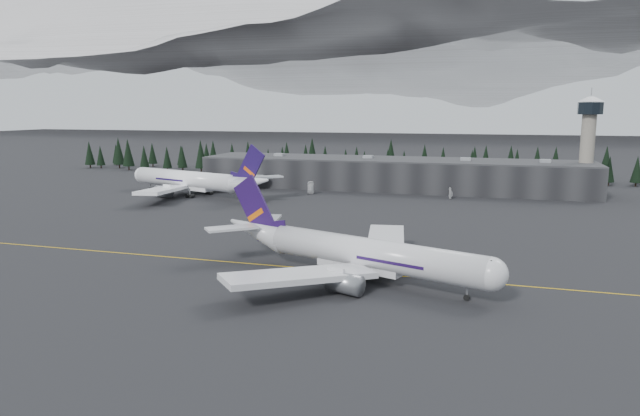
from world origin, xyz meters
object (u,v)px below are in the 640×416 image
(control_tower, at_px, (588,134))
(jet_parked, at_px, (196,181))
(gse_vehicle_a, at_px, (311,192))
(gse_vehicle_b, at_px, (451,197))
(jet_main, at_px, (349,251))
(terminal, at_px, (391,174))

(control_tower, xyz_separation_m, jet_parked, (-143.29, -45.09, -17.53))
(gse_vehicle_a, height_order, gse_vehicle_b, gse_vehicle_b)
(control_tower, distance_m, jet_main, 148.04)
(terminal, height_order, gse_vehicle_a, terminal)
(terminal, xyz_separation_m, gse_vehicle_b, (26.03, -21.99, -5.55))
(gse_vehicle_a, bearing_deg, gse_vehicle_b, -14.62)
(control_tower, height_order, jet_parked, control_tower)
(jet_main, bearing_deg, control_tower, 84.46)
(jet_parked, relative_size, gse_vehicle_a, 13.38)
(jet_parked, bearing_deg, terminal, -130.66)
(jet_main, xyz_separation_m, gse_vehicle_a, (-41.04, 104.83, -4.57))
(control_tower, distance_m, gse_vehicle_a, 108.81)
(terminal, bearing_deg, gse_vehicle_a, -137.02)
(jet_main, bearing_deg, jet_parked, 151.98)
(jet_parked, height_order, gse_vehicle_a, jet_parked)
(jet_parked, bearing_deg, control_tower, -144.84)
(jet_main, xyz_separation_m, gse_vehicle_b, (12.49, 108.47, -4.54))
(gse_vehicle_a, relative_size, gse_vehicle_b, 1.18)
(control_tower, xyz_separation_m, gse_vehicle_b, (-48.97, -24.99, -22.66))
(control_tower, xyz_separation_m, jet_main, (-61.46, -133.45, -18.12))
(jet_main, relative_size, gse_vehicle_a, 12.00)
(terminal, relative_size, jet_main, 2.58)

